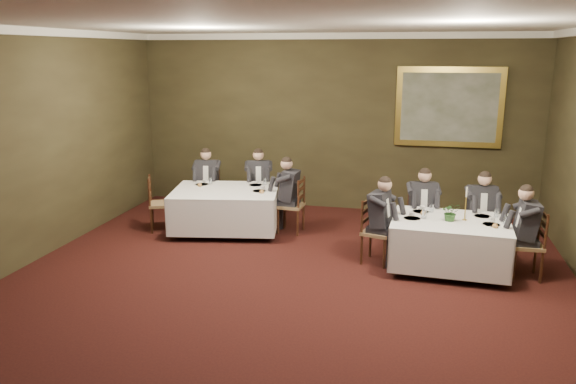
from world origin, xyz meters
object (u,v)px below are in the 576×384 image
at_px(diner_main_endright, 527,243).
at_px(chair_main_endleft, 376,245).
at_px(diner_main_backright, 480,223).
at_px(chair_sec_backleft, 208,201).
at_px(centerpiece, 451,211).
at_px(candlestick, 465,208).
at_px(diner_main_backleft, 421,218).
at_px(diner_sec_backleft, 208,190).
at_px(table_second, 226,207).
at_px(chair_sec_backright, 259,202).
at_px(chair_main_backright, 478,236).
at_px(chair_main_endright, 526,258).
at_px(painting, 449,107).
at_px(table_main, 449,241).
at_px(chair_main_backleft, 420,231).
at_px(diner_sec_backright, 259,191).
at_px(chair_sec_endleft, 161,215).
at_px(chair_sec_endright, 292,217).
at_px(diner_sec_endright, 291,204).
at_px(diner_main_endleft, 378,231).

bearing_deg(diner_main_endright, chair_main_endleft, 84.93).
xyz_separation_m(diner_main_backright, chair_sec_backleft, (-4.98, 1.03, -0.23)).
bearing_deg(chair_sec_backleft, centerpiece, 147.27).
xyz_separation_m(centerpiece, candlestick, (0.20, 0.09, 0.04)).
bearing_deg(diner_main_backleft, diner_sec_backleft, -22.82).
distance_m(table_second, chair_sec_backright, 1.09).
xyz_separation_m(table_second, chair_main_backright, (4.31, -0.17, -0.17)).
xyz_separation_m(chair_main_endright, painting, (-1.06, 3.01, 1.84)).
xyz_separation_m(table_main, candlestick, (0.19, 0.06, 0.50)).
bearing_deg(centerpiece, diner_main_backright, 59.66).
distance_m(table_second, chair_main_backleft, 3.42).
bearing_deg(chair_main_endleft, diner_sec_backright, -114.11).
bearing_deg(painting, chair_main_backleft, -101.22).
xyz_separation_m(chair_main_backleft, chair_sec_backright, (-3.09, 1.16, 0.00)).
xyz_separation_m(table_second, chair_sec_backright, (0.32, 1.03, -0.17)).
distance_m(chair_sec_backright, painting, 4.06).
bearing_deg(table_main, diner_main_endright, -2.76).
xyz_separation_m(chair_sec_endleft, painting, (4.98, 2.17, 1.84)).
bearing_deg(chair_main_endright, chair_main_backright, 30.50).
distance_m(chair_sec_endright, diner_sec_endright, 0.23).
distance_m(chair_sec_backleft, diner_sec_backright, 1.03).
bearing_deg(table_second, chair_main_endright, -12.23).
bearing_deg(chair_main_endleft, chair_sec_backleft, -102.89).
height_order(chair_main_backright, diner_main_backright, diner_main_backright).
height_order(diner_main_endright, chair_sec_endleft, diner_main_endright).
bearing_deg(diner_main_backright, chair_main_backright, -90.00).
xyz_separation_m(diner_main_backright, chair_sec_backright, (-4.00, 1.21, -0.23)).
bearing_deg(chair_sec_backleft, diner_sec_backright, 179.96).
xyz_separation_m(chair_main_backright, chair_sec_endright, (-3.15, 0.38, 0.00)).
bearing_deg(diner_sec_endright, diner_sec_backright, 49.68).
xyz_separation_m(table_second, diner_main_endleft, (2.77, -0.96, 0.06)).
relative_size(table_main, diner_main_backleft, 1.30).
bearing_deg(table_main, chair_main_endleft, 177.11).
relative_size(chair_main_backleft, chair_sec_endright, 1.00).
xyz_separation_m(chair_sec_backleft, painting, (4.49, 1.10, 1.84)).
bearing_deg(chair_main_endleft, chair_sec_endleft, -85.76).
bearing_deg(painting, chair_sec_backright, -165.32).
height_order(diner_main_backright, diner_sec_endright, same).
distance_m(diner_sec_endright, candlestick, 3.12).
bearing_deg(chair_sec_backright, table_second, 57.73).
distance_m(chair_main_backleft, diner_main_backright, 0.93).
distance_m(diner_main_endleft, candlestick, 1.32).
xyz_separation_m(chair_sec_backright, diner_sec_backright, (0.00, -0.01, 0.23)).
bearing_deg(diner_sec_backright, chair_main_backright, 148.25).
bearing_deg(diner_sec_endright, diner_main_backleft, -94.74).
bearing_deg(diner_main_backright, chair_sec_endright, -15.77).
xyz_separation_m(diner_main_endright, diner_sec_backright, (-4.55, 2.08, 0.00)).
xyz_separation_m(table_main, chair_main_backright, (0.49, 0.84, -0.17)).
bearing_deg(chair_main_backright, diner_sec_backright, -25.29).
height_order(chair_main_backright, chair_sec_endleft, same).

